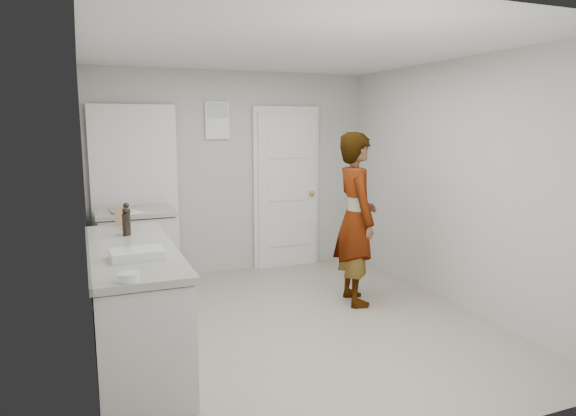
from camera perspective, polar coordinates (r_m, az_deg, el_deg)
name	(u,v)px	position (r m, az deg, el deg)	size (l,w,h in m)	color
ground	(295,325)	(4.93, 0.77, -12.83)	(4.00, 4.00, 0.00)	#A29888
room_shell	(221,192)	(6.41, -7.42, 1.78)	(4.00, 4.00, 4.00)	beige
main_counter	(134,309)	(4.26, -16.71, -10.68)	(0.64, 1.96, 0.93)	silver
side_counter	(137,254)	(5.95, -16.41, -4.95)	(0.84, 0.61, 0.93)	silver
person	(356,219)	(5.34, 7.56, -1.20)	(0.65, 0.43, 1.78)	silver
cake_mix_box	(121,216)	(4.99, -18.04, -0.87)	(0.11, 0.05, 0.18)	#9C774E
spice_jar	(125,225)	(4.82, -17.66, -1.80)	(0.05, 0.05, 0.08)	tan
oil_cruet_a	(126,222)	(4.53, -17.57, -1.51)	(0.06, 0.06, 0.24)	black
oil_cruet_b	(127,219)	(4.56, -17.48, -1.22)	(0.06, 0.06, 0.28)	black
baking_dish	(137,254)	(3.76, -16.41, -4.96)	(0.37, 0.27, 0.06)	silver
egg_bowl	(129,277)	(3.24, -17.26, -7.35)	(0.13, 0.13, 0.05)	silver
papers	(126,212)	(5.75, -17.52, -0.40)	(0.24, 0.31, 0.01)	white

